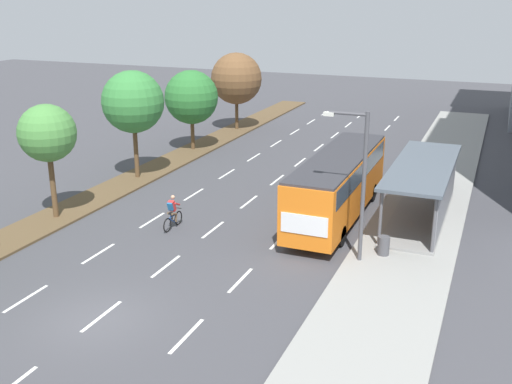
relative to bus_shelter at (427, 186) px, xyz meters
name	(u,v)px	position (x,y,z in m)	size (l,w,h in m)	color
ground_plane	(98,319)	(-9.53, -14.63, -1.87)	(140.00, 140.00, 0.00)	#424247
median_strip	(174,160)	(-17.83, 5.37, -1.81)	(2.60, 52.00, 0.12)	brown
sidewalk_right	(431,189)	(-0.28, 5.37, -1.79)	(4.50, 52.00, 0.15)	gray
lane_divider_left	(227,174)	(-13.03, 3.87, -1.86)	(0.14, 48.01, 0.01)	white
lane_divider_center	(277,180)	(-9.53, 3.87, -1.86)	(0.14, 48.01, 0.01)	white
lane_divider_right	(331,186)	(-6.03, 3.87, -1.86)	(0.14, 48.01, 0.01)	white
bus_shelter	(427,186)	(0.00, 0.00, 0.00)	(2.90, 9.90, 2.86)	gray
bus	(338,180)	(-4.28, -1.31, 0.20)	(2.54, 11.29, 3.37)	orange
cyclist	(172,213)	(-11.46, -5.83, -1.08)	(0.46, 1.82, 1.71)	black
median_tree_second	(47,134)	(-17.78, -6.94, 2.65)	(2.89, 2.89, 5.87)	brown
median_tree_third	(133,102)	(-17.84, 0.82, 3.00)	(3.81, 3.81, 6.67)	brown
median_tree_fourth	(191,97)	(-18.01, 8.59, 2.12)	(3.91, 3.91, 5.83)	brown
median_tree_fifth	(236,79)	(-17.88, 16.35, 2.53)	(4.29, 4.29, 6.43)	brown
streetlight	(360,177)	(-2.11, -6.31, 2.02)	(1.91, 0.24, 6.50)	#4C4C51
trash_bin	(384,246)	(-1.08, -5.37, -1.29)	(0.52, 0.52, 0.85)	#4C4C51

